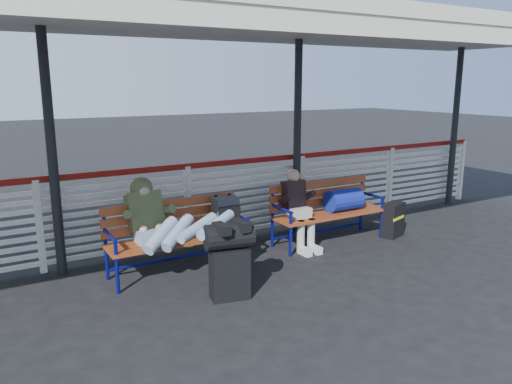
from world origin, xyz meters
TOP-DOWN VIEW (x-y plane):
  - ground at (0.00, 0.00)m, footprint 60.00×60.00m
  - fence at (0.00, 1.90)m, footprint 12.08×0.08m
  - canopy at (-0.00, 0.87)m, footprint 12.60×3.60m
  - luggage_stack at (-0.31, 0.02)m, footprint 0.57×0.39m
  - bench_left at (-0.32, 1.05)m, footprint 1.80×0.56m
  - bench_right at (2.01, 1.05)m, footprint 1.80×0.56m
  - traveler_man at (-0.65, 0.70)m, footprint 0.94×1.63m
  - companion_person at (1.34, 1.04)m, footprint 0.32×0.66m
  - suitcase_side at (2.94, 0.74)m, footprint 0.43×0.34m

SIDE VIEW (x-z plane):
  - ground at x=0.00m, z-range 0.00..0.00m
  - suitcase_side at x=2.94m, z-range 0.00..0.54m
  - luggage_stack at x=-0.31m, z-range 0.04..0.91m
  - bench_right at x=2.01m, z-range 0.13..1.05m
  - bench_left at x=-0.32m, z-range 0.13..1.05m
  - companion_person at x=1.34m, z-range 0.02..1.17m
  - fence at x=0.00m, z-range 0.04..1.28m
  - traveler_man at x=-0.65m, z-range 0.34..1.11m
  - canopy at x=0.00m, z-range 1.46..4.62m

